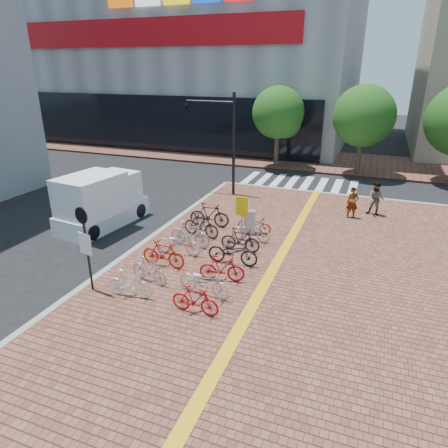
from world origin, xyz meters
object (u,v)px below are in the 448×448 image
at_px(bike_3, 179,243).
at_px(pedestrian_a, 352,203).
at_px(bike_0, 130,284).
at_px(bike_9, 222,268).
at_px(bike_12, 251,231).
at_px(bike_11, 240,240).
at_px(bike_5, 201,225).
at_px(box_truck, 100,201).
at_px(bike_6, 209,215).
at_px(bike_2, 163,254).
at_px(yellow_sign, 242,210).
at_px(traffic_light_pole, 212,125).
at_px(bike_4, 190,234).
at_px(bike_8, 204,281).
at_px(bike_10, 233,252).
at_px(pedestrian_b, 376,199).
at_px(utility_box, 250,222).
at_px(bike_1, 149,270).
at_px(bike_13, 254,224).
at_px(bike_7, 195,300).
at_px(notice_sign, 85,239).

relative_size(bike_3, pedestrian_a, 1.20).
bearing_deg(bike_3, bike_0, 173.56).
xyz_separation_m(bike_9, bike_12, (-0.08, 3.74, -0.03)).
relative_size(bike_9, bike_11, 0.98).
height_order(bike_5, bike_11, bike_5).
relative_size(bike_5, bike_12, 1.04).
bearing_deg(box_truck, bike_6, 15.45).
xyz_separation_m(bike_2, bike_11, (2.31, 2.38, -0.03)).
xyz_separation_m(yellow_sign, traffic_light_pole, (-4.01, 6.31, 2.67)).
xyz_separation_m(bike_4, bike_12, (2.27, 1.46, -0.10)).
height_order(bike_6, bike_8, bike_6).
bearing_deg(bike_8, bike_6, 28.59).
xyz_separation_m(bike_9, bike_11, (-0.19, 2.60, 0.01)).
xyz_separation_m(bike_4, bike_11, (2.16, 0.32, -0.06)).
relative_size(bike_10, pedestrian_b, 1.13).
relative_size(bike_2, yellow_sign, 0.89).
bearing_deg(yellow_sign, box_truck, -176.43).
distance_m(utility_box, yellow_sign, 1.21).
distance_m(bike_3, bike_8, 3.35).
distance_m(bike_0, bike_12, 6.31).
relative_size(bike_0, pedestrian_b, 0.93).
height_order(bike_9, yellow_sign, yellow_sign).
height_order(bike_3, bike_11, bike_11).
distance_m(bike_1, bike_4, 3.30).
xyz_separation_m(bike_0, bike_6, (0.02, 6.79, 0.09)).
relative_size(bike_9, bike_12, 0.94).
bearing_deg(bike_9, bike_13, -9.30).
bearing_deg(bike_12, bike_10, 178.86).
bearing_deg(bike_7, pedestrian_b, -23.11).
bearing_deg(bike_8, bike_0, 120.73).
relative_size(bike_4, bike_12, 1.07).
distance_m(bike_11, pedestrian_b, 8.36).
xyz_separation_m(bike_10, box_truck, (-7.53, 1.89, 0.60)).
bearing_deg(bike_5, bike_3, -172.92).
distance_m(bike_0, bike_10, 4.23).
bearing_deg(box_truck, yellow_sign, 3.57).
distance_m(bike_1, traffic_light_pole, 11.81).
bearing_deg(utility_box, bike_5, -148.75).
distance_m(utility_box, notice_sign, 7.80).
xyz_separation_m(bike_8, traffic_light_pole, (-4.30, 11.14, 3.55)).
bearing_deg(bike_3, bike_5, -8.25).
relative_size(bike_4, traffic_light_pole, 0.32).
relative_size(yellow_sign, box_truck, 0.41).
relative_size(bike_1, bike_6, 0.82).
distance_m(bike_3, bike_7, 4.33).
distance_m(bike_5, notice_sign, 6.02).
bearing_deg(bike_12, pedestrian_a, -41.40).
height_order(bike_1, traffic_light_pole, traffic_light_pole).
relative_size(bike_8, box_truck, 0.40).
distance_m(bike_11, bike_13, 2.10).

